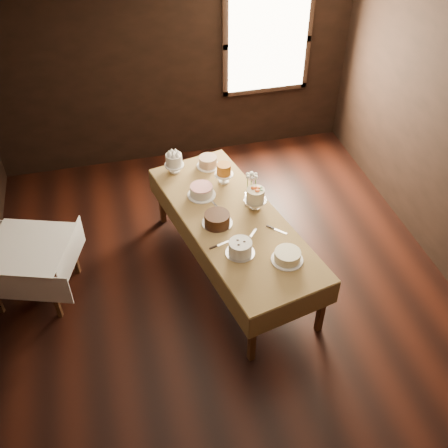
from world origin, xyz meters
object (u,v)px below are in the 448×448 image
cake_flowers (255,200)px  cake_swirl (240,248)px  cake_server_c (214,203)px  cake_server_e (224,243)px  cake_lattice (202,191)px  cake_cream (287,256)px  cake_chocolate (217,219)px  display_table (233,223)px  cake_meringue (174,164)px  flower_vase (251,193)px  side_table (29,252)px  cake_server_d (246,196)px  cake_server_a (253,233)px  cake_speckled (208,162)px  cake_server_b (280,231)px  cake_caramel (224,174)px

cake_flowers → cake_swirl: size_ratio=0.88×
cake_server_c → cake_server_e: same height
cake_lattice → cake_cream: bearing=-63.8°
cake_chocolate → cake_swirl: 0.51m
display_table → cake_flowers: (0.28, 0.12, 0.17)m
cake_swirl → cake_server_e: size_ratio=1.23×
cake_swirl → cake_server_e: bearing=125.0°
display_table → cake_flowers: size_ratio=10.30×
cake_meringue → flower_vase: 1.02m
display_table → cake_server_e: size_ratio=11.11×
cake_server_c → cake_lattice: bearing=12.9°
side_table → cake_flowers: size_ratio=4.04×
cake_cream → cake_server_d: bearing=96.1°
cake_flowers → cake_server_a: size_ratio=1.08×
cake_server_c → cake_swirl: bearing=168.4°
cake_speckled → cake_lattice: (-0.20, -0.54, -0.01)m
cake_meringue → cake_speckled: 0.41m
cake_cream → flower_vase: flower_vase is taller
cake_chocolate → flower_vase: (0.47, 0.34, -0.00)m
display_table → cake_server_a: cake_server_a is taller
cake_speckled → cake_server_e: bearing=-96.2°
display_table → cake_server_b: (0.43, -0.32, 0.06)m
display_table → cake_swirl: (-0.07, -0.53, 0.13)m
side_table → cake_server_b: 2.64m
cake_server_b → flower_vase: bearing=148.0°
display_table → cake_speckled: bearing=92.6°
cake_server_e → cake_speckled: bearing=67.3°
cake_cream → cake_server_b: (0.07, 0.41, -0.05)m
cake_meringue → cake_cream: (0.81, -1.74, -0.06)m
cake_caramel → cake_server_b: 1.05m
flower_vase → cake_server_d: bearing=151.8°
cake_meringue → cake_swirl: size_ratio=0.91×
cake_chocolate → cake_flowers: cake_flowers is taller
cake_server_b → cake_lattice: bearing=175.6°
side_table → cake_server_b: bearing=-11.2°
cake_server_b → cake_swirl: bearing=-111.4°
cake_flowers → display_table: bearing=-156.1°
cake_meringue → cake_server_c: (0.31, -0.71, -0.11)m
side_table → cake_speckled: (2.11, 0.82, 0.23)m
cake_server_a → cake_swirl: bearing=-178.7°
side_table → cake_server_a: (2.30, -0.46, 0.17)m
cake_meringue → display_table: bearing=-65.7°
cake_server_b → cake_server_d: bearing=151.6°
cake_speckled → side_table: bearing=-158.7°
cake_swirl → display_table: bearing=82.6°
cake_swirl → flower_vase: (0.36, 0.83, -0.01)m
cake_lattice → cake_server_e: cake_lattice is taller
cake_server_a → cake_chocolate: bearing=95.0°
cake_server_b → side_table: bearing=-145.6°
display_table → flower_vase: (0.29, 0.31, 0.12)m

